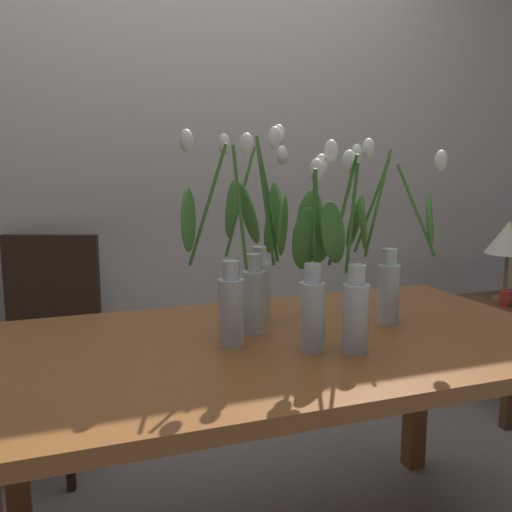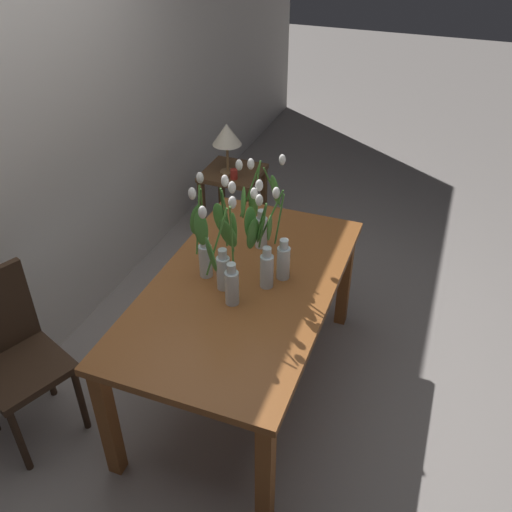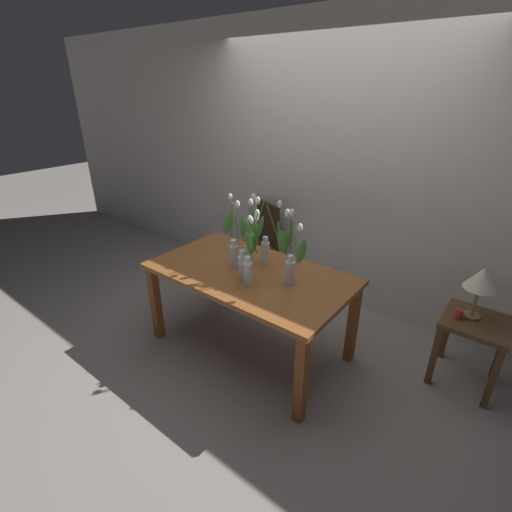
{
  "view_description": "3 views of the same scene",
  "coord_description": "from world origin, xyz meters",
  "px_view_note": "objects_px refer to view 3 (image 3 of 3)",
  "views": [
    {
      "loc": [
        -0.59,
        -1.38,
        1.22
      ],
      "look_at": [
        -0.06,
        0.07,
        0.97
      ],
      "focal_mm": 39.24,
      "sensor_mm": 36.0,
      "label": 1
    },
    {
      "loc": [
        -2.06,
        -0.84,
        2.46
      ],
      "look_at": [
        0.01,
        -0.07,
        0.92
      ],
      "focal_mm": 38.73,
      "sensor_mm": 36.0,
      "label": 2
    },
    {
      "loc": [
        1.63,
        -2.0,
        2.09
      ],
      "look_at": [
        0.09,
        -0.03,
        0.91
      ],
      "focal_mm": 25.86,
      "sensor_mm": 36.0,
      "label": 3
    }
  ],
  "objects_px": {
    "tulip_vase_3": "(234,244)",
    "tulip_vase_4": "(252,245)",
    "side_table": "(474,334)",
    "pillar_candle": "(459,314)",
    "tulip_vase_0": "(249,261)",
    "dining_chair": "(260,240)",
    "table_lamp": "(482,280)",
    "tulip_vase_5": "(290,258)",
    "tulip_vase_2": "(265,242)",
    "tulip_vase_1": "(246,256)",
    "dining_table": "(250,282)"
  },
  "relations": [
    {
      "from": "dining_chair",
      "to": "side_table",
      "type": "xyz_separation_m",
      "value": [
        2.18,
        -0.28,
        -0.09
      ]
    },
    {
      "from": "dining_table",
      "to": "table_lamp",
      "type": "xyz_separation_m",
      "value": [
        1.48,
        0.72,
        0.21
      ]
    },
    {
      "from": "tulip_vase_2",
      "to": "side_table",
      "type": "xyz_separation_m",
      "value": [
        1.54,
        0.49,
        -0.49
      ]
    },
    {
      "from": "tulip_vase_4",
      "to": "tulip_vase_0",
      "type": "bearing_deg",
      "value": -55.65
    },
    {
      "from": "tulip_vase_0",
      "to": "tulip_vase_3",
      "type": "distance_m",
      "value": 0.32
    },
    {
      "from": "tulip_vase_0",
      "to": "dining_table",
      "type": "bearing_deg",
      "value": 128.29
    },
    {
      "from": "dining_table",
      "to": "side_table",
      "type": "relative_size",
      "value": 2.91
    },
    {
      "from": "side_table",
      "to": "pillar_candle",
      "type": "distance_m",
      "value": 0.21
    },
    {
      "from": "tulip_vase_1",
      "to": "tulip_vase_0",
      "type": "bearing_deg",
      "value": -35.58
    },
    {
      "from": "tulip_vase_5",
      "to": "dining_chair",
      "type": "height_order",
      "value": "tulip_vase_5"
    },
    {
      "from": "tulip_vase_5",
      "to": "side_table",
      "type": "bearing_deg",
      "value": 29.17
    },
    {
      "from": "dining_chair",
      "to": "tulip_vase_3",
      "type": "bearing_deg",
      "value": -63.44
    },
    {
      "from": "tulip_vase_0",
      "to": "table_lamp",
      "type": "relative_size",
      "value": 1.37
    },
    {
      "from": "pillar_candle",
      "to": "dining_table",
      "type": "bearing_deg",
      "value": -155.56
    },
    {
      "from": "dining_table",
      "to": "dining_chair",
      "type": "relative_size",
      "value": 1.72
    },
    {
      "from": "tulip_vase_0",
      "to": "side_table",
      "type": "bearing_deg",
      "value": 30.76
    },
    {
      "from": "tulip_vase_3",
      "to": "tulip_vase_0",
      "type": "bearing_deg",
      "value": -28.83
    },
    {
      "from": "tulip_vase_5",
      "to": "pillar_candle",
      "type": "distance_m",
      "value": 1.27
    },
    {
      "from": "tulip_vase_1",
      "to": "dining_chair",
      "type": "relative_size",
      "value": 0.55
    },
    {
      "from": "tulip_vase_2",
      "to": "dining_chair",
      "type": "xyz_separation_m",
      "value": [
        -0.64,
        0.76,
        -0.4
      ]
    },
    {
      "from": "tulip_vase_2",
      "to": "pillar_candle",
      "type": "distance_m",
      "value": 1.52
    },
    {
      "from": "tulip_vase_4",
      "to": "table_lamp",
      "type": "height_order",
      "value": "tulip_vase_4"
    },
    {
      "from": "tulip_vase_2",
      "to": "table_lamp",
      "type": "height_order",
      "value": "tulip_vase_2"
    },
    {
      "from": "tulip_vase_1",
      "to": "tulip_vase_4",
      "type": "relative_size",
      "value": 0.86
    },
    {
      "from": "pillar_candle",
      "to": "tulip_vase_4",
      "type": "bearing_deg",
      "value": -158.83
    },
    {
      "from": "tulip_vase_1",
      "to": "side_table",
      "type": "bearing_deg",
      "value": 27.85
    },
    {
      "from": "tulip_vase_0",
      "to": "tulip_vase_4",
      "type": "xyz_separation_m",
      "value": [
        -0.15,
        0.22,
        0.01
      ]
    },
    {
      "from": "table_lamp",
      "to": "tulip_vase_0",
      "type": "bearing_deg",
      "value": -147.75
    },
    {
      "from": "table_lamp",
      "to": "tulip_vase_5",
      "type": "bearing_deg",
      "value": -149.05
    },
    {
      "from": "tulip_vase_5",
      "to": "table_lamp",
      "type": "xyz_separation_m",
      "value": [
        1.14,
        0.68,
        -0.09
      ]
    },
    {
      "from": "tulip_vase_0",
      "to": "tulip_vase_2",
      "type": "relative_size",
      "value": 0.96
    },
    {
      "from": "tulip_vase_1",
      "to": "tulip_vase_4",
      "type": "xyz_separation_m",
      "value": [
        -0.08,
        0.17,
        0.01
      ]
    },
    {
      "from": "tulip_vase_3",
      "to": "tulip_vase_1",
      "type": "bearing_deg",
      "value": -26.0
    },
    {
      "from": "tulip_vase_1",
      "to": "tulip_vase_5",
      "type": "distance_m",
      "value": 0.34
    },
    {
      "from": "tulip_vase_3",
      "to": "tulip_vase_4",
      "type": "bearing_deg",
      "value": 29.28
    },
    {
      "from": "dining_table",
      "to": "pillar_candle",
      "type": "xyz_separation_m",
      "value": [
        1.41,
        0.64,
        -0.06
      ]
    },
    {
      "from": "tulip_vase_1",
      "to": "table_lamp",
      "type": "relative_size",
      "value": 1.28
    },
    {
      "from": "dining_table",
      "to": "tulip_vase_3",
      "type": "bearing_deg",
      "value": 176.68
    },
    {
      "from": "tulip_vase_3",
      "to": "tulip_vase_5",
      "type": "bearing_deg",
      "value": 3.44
    },
    {
      "from": "tulip_vase_4",
      "to": "table_lamp",
      "type": "distance_m",
      "value": 1.65
    },
    {
      "from": "tulip_vase_5",
      "to": "table_lamp",
      "type": "relative_size",
      "value": 1.4
    },
    {
      "from": "dining_table",
      "to": "tulip_vase_3",
      "type": "relative_size",
      "value": 2.8
    },
    {
      "from": "tulip_vase_0",
      "to": "table_lamp",
      "type": "bearing_deg",
      "value": 32.25
    },
    {
      "from": "tulip_vase_1",
      "to": "side_table",
      "type": "height_order",
      "value": "tulip_vase_1"
    },
    {
      "from": "dining_chair",
      "to": "table_lamp",
      "type": "height_order",
      "value": "table_lamp"
    },
    {
      "from": "tulip_vase_2",
      "to": "table_lamp",
      "type": "relative_size",
      "value": 1.43
    },
    {
      "from": "tulip_vase_0",
      "to": "dining_chair",
      "type": "xyz_separation_m",
      "value": [
        -0.76,
        1.12,
        -0.39
      ]
    },
    {
      "from": "tulip_vase_1",
      "to": "side_table",
      "type": "relative_size",
      "value": 0.92
    },
    {
      "from": "dining_table",
      "to": "dining_chair",
      "type": "xyz_separation_m",
      "value": [
        -0.65,
        0.98,
        -0.12
      ]
    },
    {
      "from": "dining_chair",
      "to": "tulip_vase_1",
      "type": "bearing_deg",
      "value": -57.28
    }
  ]
}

